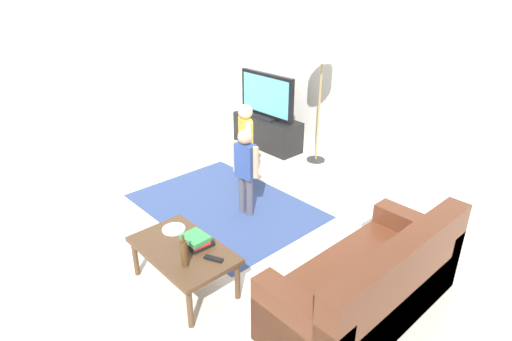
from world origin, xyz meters
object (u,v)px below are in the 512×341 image
(bottle, at_px, (184,253))
(child_near_tv, at_px, (246,139))
(book_stack, at_px, (197,240))
(plate, at_px, (174,229))
(coffee_table, at_px, (183,252))
(floor_lamp, at_px, (322,58))
(child_center, at_px, (245,165))
(tv_remote, at_px, (214,259))
(couch, at_px, (372,288))
(tv, at_px, (267,96))
(tv_stand, at_px, (267,132))

(bottle, bearing_deg, child_near_tv, 125.88)
(book_stack, xyz_separation_m, plate, (-0.35, -0.02, -0.04))
(child_near_tv, xyz_separation_m, coffee_table, (1.11, -1.72, -0.32))
(floor_lamp, relative_size, bottle, 6.05)
(child_near_tv, relative_size, child_center, 1.07)
(floor_lamp, bearing_deg, book_stack, -69.68)
(tv_remote, bearing_deg, plate, 155.19)
(coffee_table, bearing_deg, child_center, 115.20)
(couch, distance_m, coffee_table, 1.65)
(couch, height_order, coffee_table, couch)
(couch, height_order, floor_lamp, floor_lamp)
(book_stack, distance_m, tv_remote, 0.27)
(book_stack, bearing_deg, tv, 125.84)
(book_stack, height_order, bottle, bottle)
(bottle, relative_size, tv_remote, 1.73)
(couch, distance_m, child_near_tv, 2.63)
(floor_lamp, height_order, plate, floor_lamp)
(couch, relative_size, bottle, 6.12)
(child_center, bearing_deg, coffee_table, -64.80)
(bottle, height_order, tv_remote, bottle)
(tv_stand, relative_size, child_near_tv, 1.05)
(couch, height_order, plate, couch)
(floor_lamp, xyz_separation_m, plate, (0.75, -2.99, -1.12))
(tv_stand, height_order, tv_remote, tv_stand)
(floor_lamp, height_order, coffee_table, floor_lamp)
(tv, xyz_separation_m, tv_remote, (2.29, -2.81, -0.42))
(tv_stand, xyz_separation_m, tv, (0.00, -0.02, 0.60))
(coffee_table, height_order, book_stack, book_stack)
(floor_lamp, bearing_deg, child_center, -76.11)
(coffee_table, height_order, bottle, bottle)
(tv_stand, height_order, plate, tv_stand)
(floor_lamp, height_order, child_center, floor_lamp)
(tv, xyz_separation_m, bottle, (2.19, -3.03, -0.31))
(child_center, bearing_deg, floor_lamp, 103.89)
(floor_lamp, height_order, tv_remote, floor_lamp)
(tv, relative_size, tv_remote, 6.47)
(tv_stand, bearing_deg, plate, -59.55)
(tv_remote, xyz_separation_m, plate, (-0.62, 0.00, -0.00))
(child_center, relative_size, tv_remote, 6.26)
(book_stack, relative_size, tv_remote, 1.49)
(child_center, xyz_separation_m, plate, (0.30, -1.17, -0.21))
(tv_remote, bearing_deg, child_near_tv, 106.63)
(coffee_table, relative_size, bottle, 3.40)
(child_near_tv, bearing_deg, plate, -63.38)
(book_stack, bearing_deg, coffee_table, -114.24)
(tv_stand, height_order, floor_lamp, floor_lamp)
(tv_stand, bearing_deg, tv_remote, -51.11)
(tv, height_order, plate, tv)
(tv, xyz_separation_m, coffee_table, (1.97, -2.91, -0.48))
(couch, height_order, bottle, couch)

